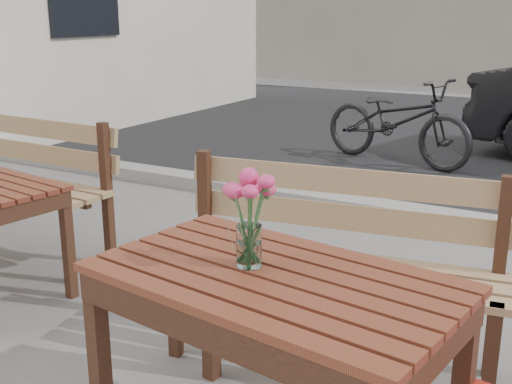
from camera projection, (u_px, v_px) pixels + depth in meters
street at (487, 168)px, 6.75m from camera, size 30.00×8.12×0.12m
main_table at (274, 308)px, 2.20m from camera, size 1.33×0.89×0.77m
main_bench at (337, 242)px, 2.98m from camera, size 1.62×0.69×0.97m
main_vase at (249, 206)px, 2.18m from camera, size 0.19×0.19×0.35m
second_bench at (20, 167)px, 4.40m from camera, size 1.57×0.50×0.97m
bicycle at (397, 120)px, 6.98m from camera, size 1.89×1.06×0.94m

